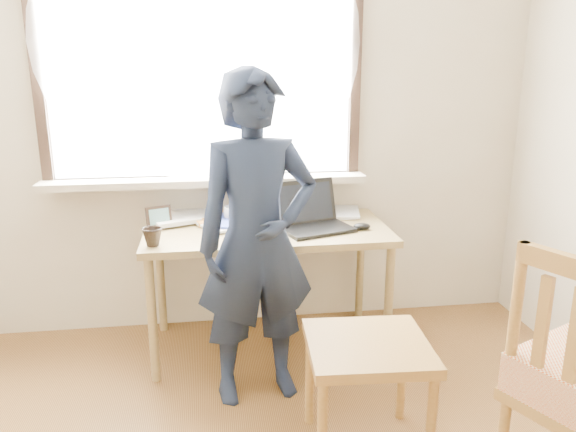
{
  "coord_description": "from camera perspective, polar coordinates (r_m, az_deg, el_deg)",
  "views": [
    {
      "loc": [
        -0.19,
        -1.3,
        1.6
      ],
      "look_at": [
        0.14,
        0.95,
        0.97
      ],
      "focal_mm": 35.0,
      "sensor_mm": 36.0,
      "label": 1
    }
  ],
  "objects": [
    {
      "name": "mug_white",
      "position": [
        3.19,
        -5.51,
        0.17
      ],
      "size": [
        0.16,
        0.16,
        0.09
      ],
      "primitive_type": "imported",
      "rotation": [
        0.0,
        0.0,
        0.64
      ],
      "color": "white",
      "rests_on": "desk"
    },
    {
      "name": "mouse",
      "position": [
        3.08,
        7.52,
        -1.04
      ],
      "size": [
        0.09,
        0.07,
        0.04
      ],
      "primitive_type": "ellipsoid",
      "color": "black",
      "rests_on": "desk"
    },
    {
      "name": "desk",
      "position": [
        3.1,
        -2.11,
        -2.54
      ],
      "size": [
        1.33,
        0.66,
        0.71
      ],
      "color": "olive",
      "rests_on": "ground"
    },
    {
      "name": "book_a",
      "position": [
        3.23,
        -8.94,
        -0.41
      ],
      "size": [
        0.21,
        0.26,
        0.02
      ],
      "primitive_type": "imported",
      "rotation": [
        0.0,
        0.0,
        0.11
      ],
      "color": "white",
      "rests_on": "desk"
    },
    {
      "name": "mug_dark",
      "position": [
        2.86,
        -13.61,
        -2.08
      ],
      "size": [
        0.12,
        0.12,
        0.09
      ],
      "primitive_type": "imported",
      "rotation": [
        0.0,
        0.0,
        -0.23
      ],
      "color": "black",
      "rests_on": "desk"
    },
    {
      "name": "person",
      "position": [
        2.62,
        -3.15,
        -2.55
      ],
      "size": [
        0.63,
        0.47,
        1.58
      ],
      "primitive_type": "imported",
      "rotation": [
        0.0,
        0.0,
        0.18
      ],
      "color": "black",
      "rests_on": "ground"
    },
    {
      "name": "book_b",
      "position": [
        3.37,
        3.79,
        0.4
      ],
      "size": [
        0.26,
        0.31,
        0.02
      ],
      "primitive_type": "imported",
      "rotation": [
        0.0,
        0.0,
        -0.22
      ],
      "color": "white",
      "rests_on": "desk"
    },
    {
      "name": "laptop",
      "position": [
        3.07,
        2.42,
        -0.15
      ],
      "size": [
        0.44,
        0.4,
        0.25
      ],
      "color": "black",
      "rests_on": "desk"
    },
    {
      "name": "desk_clutter",
      "position": [
        3.27,
        -7.49,
        -0.02
      ],
      "size": [
        0.89,
        0.45,
        0.04
      ],
      "color": "orange",
      "rests_on": "desk"
    },
    {
      "name": "picture_frame",
      "position": [
        3.16,
        -12.99,
        -0.17
      ],
      "size": [
        0.14,
        0.06,
        0.11
      ],
      "color": "black",
      "rests_on": "desk"
    },
    {
      "name": "work_chair",
      "position": [
        2.39,
        8.08,
        -14.21
      ],
      "size": [
        0.52,
        0.5,
        0.5
      ],
      "color": "olive",
      "rests_on": "ground"
    },
    {
      "name": "room_shell",
      "position": [
        1.52,
        -2.02,
        16.86
      ],
      "size": [
        3.52,
        4.02,
        2.61
      ],
      "color": "beige",
      "rests_on": "ground"
    }
  ]
}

